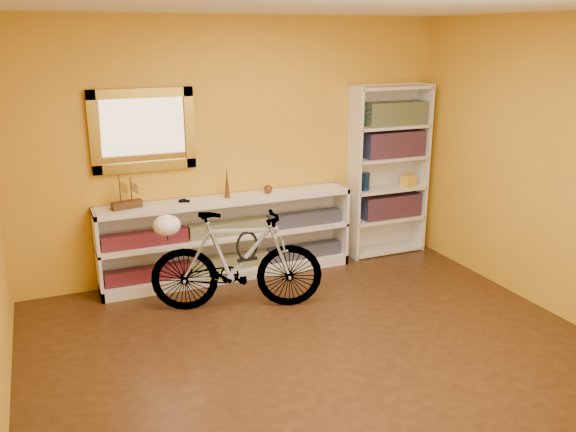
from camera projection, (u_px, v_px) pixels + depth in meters
name	position (u px, v px, depth m)	size (l,w,h in m)	color
floor	(323.00, 356.00, 4.69)	(4.50, 4.00, 0.01)	black
ceiling	(329.00, 4.00, 3.93)	(4.50, 4.00, 0.01)	silver
back_wall	(238.00, 149.00, 6.08)	(4.50, 0.01, 2.60)	gold
right_wall	(560.00, 169.00, 5.15)	(0.01, 4.00, 2.60)	gold
gilt_mirror	(143.00, 130.00, 5.62)	(0.98, 0.06, 0.78)	brown
wall_socket	(317.00, 236.00, 6.70)	(0.09, 0.01, 0.09)	silver
console_unit	(228.00, 238.00, 6.09)	(2.60, 0.35, 0.85)	silver
cd_row_lower	(230.00, 262.00, 6.15)	(2.50, 0.13, 0.14)	black
cd_row_upper	(229.00, 228.00, 6.04)	(2.50, 0.13, 0.14)	navy
model_ship	(126.00, 191.00, 5.56)	(0.28, 0.11, 0.34)	#392210
toy_car	(184.00, 202.00, 5.81)	(0.00, 0.00, 0.00)	black
bronze_ornament	(227.00, 182.00, 5.92)	(0.05, 0.05, 0.32)	brown
decorative_orb	(268.00, 189.00, 6.12)	(0.09, 0.09, 0.09)	brown
bookcase	(388.00, 171.00, 6.66)	(0.90, 0.30, 1.90)	silver
book_row_a	(390.00, 206.00, 6.80)	(0.70, 0.22, 0.26)	maroon
book_row_b	(393.00, 144.00, 6.59)	(0.70, 0.22, 0.28)	maroon
book_row_c	(395.00, 113.00, 6.49)	(0.70, 0.22, 0.25)	navy
travel_mug	(366.00, 181.00, 6.56)	(0.09, 0.09, 0.20)	navy
red_tin	(373.00, 117.00, 6.44)	(0.15, 0.15, 0.19)	maroon
yellow_bag	(408.00, 181.00, 6.75)	(0.16, 0.11, 0.13)	gold
bicycle	(237.00, 261.00, 5.37)	(1.58, 0.41, 0.93)	silver
helmet	(167.00, 225.00, 5.22)	(0.24, 0.23, 0.18)	white
u_lock	(247.00, 246.00, 5.34)	(0.21, 0.21, 0.02)	black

